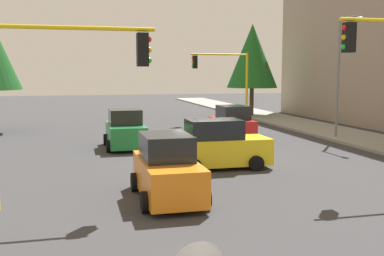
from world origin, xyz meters
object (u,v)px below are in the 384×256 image
Objects in this scene: tree_roadside_far at (252,56)px; car_orange at (167,170)px; car_yellow at (218,146)px; traffic_signal_near_right at (62,77)px; traffic_signal_far_left at (224,73)px; street_lamp_curbside at (342,63)px; car_green at (125,130)px; car_red at (232,124)px.

tree_roadside_far is 27.20m from car_orange.
tree_roadside_far reaches higher than car_yellow.
traffic_signal_near_right is 22.96m from traffic_signal_far_left.
street_lamp_curbside is (-9.61, 14.82, 0.63)m from traffic_signal_near_right.
traffic_signal_far_left is 21.79m from car_orange.
street_lamp_curbside reaches higher than car_orange.
traffic_signal_far_left is at bearing 150.60° from traffic_signal_near_right.
street_lamp_curbside is 12.59m from car_green.
traffic_signal_near_right is at bearing -57.04° from street_lamp_curbside.
car_orange is at bearing 91.12° from traffic_signal_near_right.
car_green is 1.01× the size of car_red.
tree_roadside_far is 2.07× the size of car_orange.
traffic_signal_near_right is 17.68m from street_lamp_curbside.
street_lamp_curbside is at bearing 88.61° from car_green.
street_lamp_curbside is 15.60m from car_orange.
street_lamp_curbside reaches higher than car_green.
car_red is (-7.16, 3.09, -0.00)m from car_yellow.
car_yellow is at bearing -24.98° from tree_roadside_far.
traffic_signal_far_left is at bearing 139.75° from car_green.
traffic_signal_near_right is at bearing -55.43° from car_yellow.
tree_roadside_far reaches higher than street_lamp_curbside.
traffic_signal_near_right is 1.35× the size of car_orange.
street_lamp_curbside is at bearing 18.90° from traffic_signal_far_left.
car_yellow and car_red have the same top height.
car_yellow is at bearing 144.35° from car_orange.
car_orange is (9.85, 0.26, -0.00)m from car_green.
car_orange is (23.94, -12.15, -4.34)m from tree_roadside_far.
tree_roadside_far reaches higher than traffic_signal_far_left.
tree_roadside_far is 14.92m from car_red.
traffic_signal_near_right reaches higher than car_orange.
car_red is (-1.55, -5.93, -3.45)m from street_lamp_curbside.
car_red is at bearing 156.67° from car_yellow.
tree_roadside_far is at bearing 136.05° from traffic_signal_far_left.
traffic_signal_far_left is 1.46× the size of car_red.
traffic_signal_near_right is 4.10m from car_orange.
traffic_signal_far_left is 0.67× the size of tree_roadside_far.
car_red is (8.84, -2.37, -2.90)m from traffic_signal_far_left.
car_red is at bearing 151.95° from car_orange.
car_green is 6.30m from car_red.
car_yellow is at bearing 27.58° from car_green.
car_orange is at bearing -28.05° from car_red.
traffic_signal_far_left is at bearing 161.15° from car_yellow.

